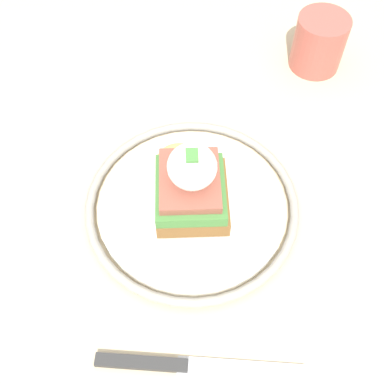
# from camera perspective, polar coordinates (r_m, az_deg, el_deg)

# --- Properties ---
(ground_plane) EXTENTS (6.00, 6.00, 0.00)m
(ground_plane) POSITION_cam_1_polar(r_m,az_deg,el_deg) (1.25, -1.79, -18.94)
(ground_plane) COLOR gray
(dining_table) EXTENTS (0.97, 0.75, 0.75)m
(dining_table) POSITION_cam_1_polar(r_m,az_deg,el_deg) (0.66, -3.22, -5.66)
(dining_table) COLOR #C6B28E
(dining_table) RESTS_ON ground_plane
(plate) EXTENTS (0.23, 0.23, 0.02)m
(plate) POSITION_cam_1_polar(r_m,az_deg,el_deg) (0.53, 0.00, -1.60)
(plate) COLOR silver
(plate) RESTS_ON dining_table
(sandwich) EXTENTS (0.12, 0.08, 0.09)m
(sandwich) POSITION_cam_1_polar(r_m,az_deg,el_deg) (0.50, -0.12, 0.88)
(sandwich) COLOR brown
(sandwich) RESTS_ON plate
(fork) EXTENTS (0.03, 0.14, 0.00)m
(fork) POSITION_cam_1_polar(r_m,az_deg,el_deg) (0.63, 0.28, 10.26)
(fork) COLOR silver
(fork) RESTS_ON dining_table
(knife) EXTENTS (0.03, 0.19, 0.01)m
(knife) POSITION_cam_1_polar(r_m,az_deg,el_deg) (0.47, -1.16, -19.91)
(knife) COLOR #2D2D2D
(knife) RESTS_ON dining_table
(cup) EXTENTS (0.07, 0.07, 0.07)m
(cup) POSITION_cam_1_polar(r_m,az_deg,el_deg) (0.68, 14.84, 16.82)
(cup) COLOR #AD5147
(cup) RESTS_ON dining_table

